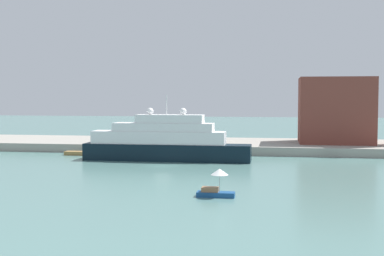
{
  "coord_description": "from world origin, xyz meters",
  "views": [
    {
      "loc": [
        17.82,
        -78.79,
        10.88
      ],
      "look_at": [
        3.67,
        6.0,
        5.66
      ],
      "focal_mm": 48.36,
      "sensor_mm": 36.0,
      "label": 1
    }
  ],
  "objects_px": {
    "person_figure": "(152,139)",
    "work_barge": "(82,153)",
    "parked_car": "(125,140)",
    "mooring_bollard": "(214,144)",
    "small_motorboat": "(216,185)",
    "large_yacht": "(164,142)",
    "harbor_building": "(335,110)"
  },
  "relations": [
    {
      "from": "person_figure",
      "to": "work_barge",
      "type": "bearing_deg",
      "value": -138.15
    },
    {
      "from": "work_barge",
      "to": "parked_car",
      "type": "xyz_separation_m",
      "value": [
        5.85,
        7.78,
        1.84
      ]
    },
    {
      "from": "person_figure",
      "to": "mooring_bollard",
      "type": "height_order",
      "value": "person_figure"
    },
    {
      "from": "mooring_bollard",
      "to": "small_motorboat",
      "type": "bearing_deg",
      "value": -82.74
    },
    {
      "from": "large_yacht",
      "to": "small_motorboat",
      "type": "xyz_separation_m",
      "value": [
        12.53,
        -30.33,
        -1.88
      ]
    },
    {
      "from": "work_barge",
      "to": "mooring_bollard",
      "type": "height_order",
      "value": "mooring_bollard"
    },
    {
      "from": "large_yacht",
      "to": "person_figure",
      "type": "height_order",
      "value": "large_yacht"
    },
    {
      "from": "harbor_building",
      "to": "person_figure",
      "type": "relative_size",
      "value": 9.03
    },
    {
      "from": "harbor_building",
      "to": "mooring_bollard",
      "type": "height_order",
      "value": "harbor_building"
    },
    {
      "from": "large_yacht",
      "to": "mooring_bollard",
      "type": "xyz_separation_m",
      "value": [
        7.33,
        10.47,
        -1.07
      ]
    },
    {
      "from": "small_motorboat",
      "to": "harbor_building",
      "type": "distance_m",
      "value": 54.59
    },
    {
      "from": "parked_car",
      "to": "harbor_building",
      "type": "bearing_deg",
      "value": 10.36
    },
    {
      "from": "small_motorboat",
      "to": "harbor_building",
      "type": "bearing_deg",
      "value": 70.77
    },
    {
      "from": "work_barge",
      "to": "harbor_building",
      "type": "bearing_deg",
      "value": 18.0
    },
    {
      "from": "parked_car",
      "to": "small_motorboat",
      "type": "bearing_deg",
      "value": -61.59
    },
    {
      "from": "large_yacht",
      "to": "small_motorboat",
      "type": "height_order",
      "value": "large_yacht"
    },
    {
      "from": "large_yacht",
      "to": "parked_car",
      "type": "xyz_separation_m",
      "value": [
        -11.03,
        13.23,
        -0.96
      ]
    },
    {
      "from": "parked_car",
      "to": "mooring_bollard",
      "type": "height_order",
      "value": "parked_car"
    },
    {
      "from": "small_motorboat",
      "to": "parked_car",
      "type": "height_order",
      "value": "small_motorboat"
    },
    {
      "from": "harbor_building",
      "to": "large_yacht",
      "type": "bearing_deg",
      "value": -145.59
    },
    {
      "from": "harbor_building",
      "to": "parked_car",
      "type": "distance_m",
      "value": 42.5
    },
    {
      "from": "parked_car",
      "to": "person_figure",
      "type": "relative_size",
      "value": 2.76
    },
    {
      "from": "harbor_building",
      "to": "person_figure",
      "type": "distance_m",
      "value": 37.14
    },
    {
      "from": "parked_car",
      "to": "work_barge",
      "type": "bearing_deg",
      "value": -126.92
    },
    {
      "from": "large_yacht",
      "to": "work_barge",
      "type": "relative_size",
      "value": 4.48
    },
    {
      "from": "work_barge",
      "to": "person_figure",
      "type": "height_order",
      "value": "person_figure"
    },
    {
      "from": "work_barge",
      "to": "parked_car",
      "type": "relative_size",
      "value": 1.46
    },
    {
      "from": "large_yacht",
      "to": "harbor_building",
      "type": "height_order",
      "value": "harbor_building"
    },
    {
      "from": "small_motorboat",
      "to": "parked_car",
      "type": "relative_size",
      "value": 0.95
    },
    {
      "from": "small_motorboat",
      "to": "mooring_bollard",
      "type": "bearing_deg",
      "value": 97.26
    },
    {
      "from": "small_motorboat",
      "to": "person_figure",
      "type": "height_order",
      "value": "person_figure"
    },
    {
      "from": "work_barge",
      "to": "small_motorboat",
      "type": "bearing_deg",
      "value": -50.58
    }
  ]
}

